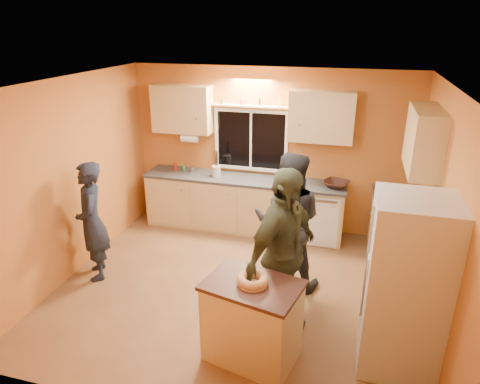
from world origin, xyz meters
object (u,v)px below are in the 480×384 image
(refrigerator, at_px, (405,287))
(person_center, at_px, (288,222))
(person_right, at_px, (283,254))
(person_left, at_px, (92,222))
(island, at_px, (252,321))

(refrigerator, distance_m, person_center, 1.70)
(person_center, bearing_deg, person_right, 93.64)
(person_left, relative_size, person_center, 0.89)
(refrigerator, height_order, person_left, refrigerator)
(refrigerator, xyz_separation_m, person_right, (-1.21, 0.20, 0.05))
(island, height_order, person_right, person_right)
(person_left, height_order, person_center, person_center)
(island, distance_m, person_right, 0.74)
(person_left, relative_size, person_right, 0.84)
(person_right, bearing_deg, person_center, 31.18)
(island, relative_size, person_left, 0.64)
(person_center, xyz_separation_m, person_right, (0.09, -0.90, 0.05))
(person_center, relative_size, person_right, 0.94)
(person_right, bearing_deg, island, -176.11)
(island, bearing_deg, refrigerator, 25.35)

